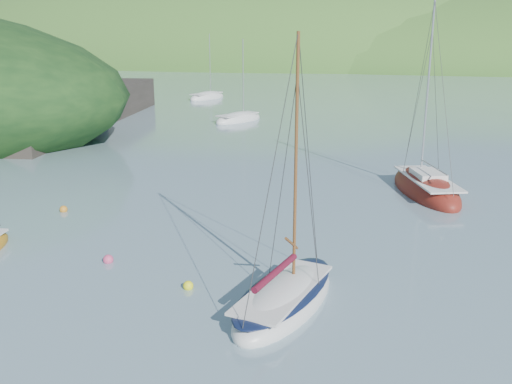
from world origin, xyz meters
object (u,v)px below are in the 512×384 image
(distant_sloop_a, at_px, (238,120))
(distant_sloop_c, at_px, (207,98))
(daysailer_white, at_px, (285,299))
(sloop_red, at_px, (426,190))

(distant_sloop_a, relative_size, distant_sloop_c, 0.96)
(distant_sloop_c, bearing_deg, distant_sloop_a, -41.50)
(daysailer_white, xyz_separation_m, distant_sloop_a, (-15.10, 41.09, -0.06))
(daysailer_white, height_order, sloop_red, sloop_red)
(sloop_red, xyz_separation_m, distant_sloop_a, (-19.97, 24.17, -0.06))
(distant_sloop_a, bearing_deg, daysailer_white, -45.11)
(distant_sloop_a, bearing_deg, distant_sloop_c, 144.78)
(sloop_red, relative_size, distant_sloop_c, 1.23)
(distant_sloop_c, bearing_deg, daysailer_white, -48.09)
(sloop_red, height_order, distant_sloop_a, sloop_red)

